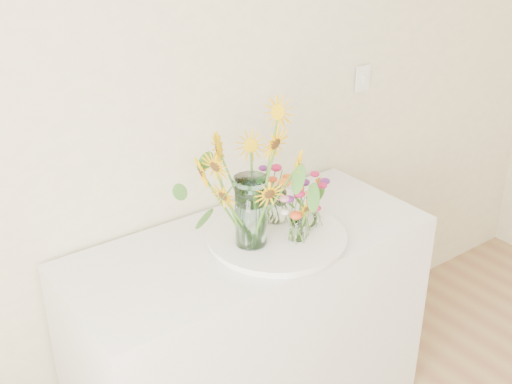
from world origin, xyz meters
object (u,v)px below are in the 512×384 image
Objects in this scene: mason_jar at (251,212)px; small_vase_b at (310,211)px; counter at (251,336)px; small_vase_c at (277,207)px; tray at (277,239)px; small_vase_a at (298,227)px.

small_vase_b is (0.26, -0.02, -0.07)m from mason_jar.
small_vase_c is at bearing 7.52° from counter.
counter is at bearing 134.87° from tray.
small_vase_c is (-0.08, 0.10, 0.00)m from small_vase_b.
small_vase_a is at bearing -151.73° from small_vase_b.
small_vase_a is 0.16m from small_vase_c.
small_vase_c is at bearing 24.12° from mason_jar.
mason_jar is 2.08× the size of small_vase_c.
small_vase_a is 0.12m from small_vase_b.
counter is at bearing 129.72° from small_vase_a.
counter is 0.61m from mason_jar.
small_vase_c reaches higher than small_vase_a.
mason_jar reaches higher than counter.
tray is 4.01× the size of small_vase_b.
small_vase_b is at bearing -20.31° from counter.
counter is 11.39× the size of small_vase_b.
mason_jar is at bearing 175.89° from tray.
small_vase_b reaches higher than small_vase_a.
mason_jar is 2.57× the size of small_vase_a.
small_vase_c is (0.07, 0.09, 0.08)m from tray.
mason_jar is (-0.04, -0.06, 0.61)m from counter.
counter is 0.56m from small_vase_a.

